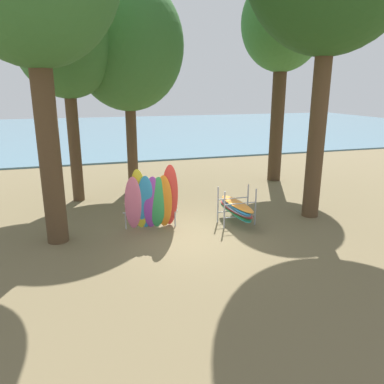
# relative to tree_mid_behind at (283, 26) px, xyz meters

# --- Properties ---
(ground_plane) EXTENTS (80.00, 80.00, 0.00)m
(ground_plane) POSITION_rel_tree_mid_behind_xyz_m (-6.03, -5.79, -7.08)
(ground_plane) COLOR brown
(lake_water) EXTENTS (80.00, 36.00, 0.10)m
(lake_water) POSITION_rel_tree_mid_behind_xyz_m (-6.03, 24.42, -7.03)
(lake_water) COLOR slate
(lake_water) RESTS_ON ground
(tree_mid_behind) EXTENTS (3.74, 3.74, 9.39)m
(tree_mid_behind) POSITION_rel_tree_mid_behind_xyz_m (0.00, 0.00, 0.00)
(tree_mid_behind) COLOR #42301E
(tree_mid_behind) RESTS_ON ground
(tree_far_left_back) EXTENTS (4.57, 4.57, 8.72)m
(tree_far_left_back) POSITION_rel_tree_mid_behind_xyz_m (-6.93, 0.12, -1.02)
(tree_far_left_back) COLOR #4C3823
(tree_far_left_back) RESTS_ON ground
(tree_far_right_back) EXTENTS (3.71, 3.71, 8.29)m
(tree_far_right_back) POSITION_rel_tree_mid_behind_xyz_m (-9.30, -0.79, -0.99)
(tree_far_right_back) COLOR #4C3823
(tree_far_right_back) RESTS_ON ground
(leaning_board_pile) EXTENTS (1.79, 1.02, 2.24)m
(leaning_board_pile) POSITION_rel_tree_mid_behind_xyz_m (-7.07, -5.01, -6.10)
(leaning_board_pile) COLOR pink
(leaning_board_pile) RESTS_ON ground
(board_storage_rack) EXTENTS (1.15, 2.13, 1.25)m
(board_storage_rack) POSITION_rel_tree_mid_behind_xyz_m (-4.24, -5.16, -6.53)
(board_storage_rack) COLOR #9EA0A5
(board_storage_rack) RESTS_ON ground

